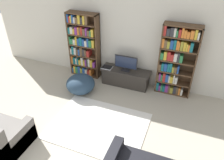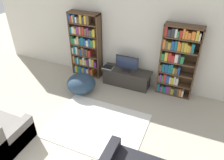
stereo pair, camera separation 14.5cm
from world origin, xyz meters
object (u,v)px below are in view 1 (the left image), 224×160
(beanbag_ottoman, at_px, (81,84))
(tv_stand, at_px, (126,77))
(bookshelf_left, at_px, (84,46))
(bookshelf_right, at_px, (175,60))
(laptop, at_px, (107,67))
(television, at_px, (126,63))

(beanbag_ottoman, bearing_deg, tv_stand, 37.60)
(bookshelf_left, xyz_separation_m, tv_stand, (1.38, -0.11, -0.73))
(bookshelf_right, xyz_separation_m, tv_stand, (-1.30, -0.12, -0.76))
(bookshelf_right, relative_size, beanbag_ottoman, 2.47)
(bookshelf_left, height_order, laptop, bookshelf_left)
(bookshelf_right, bearing_deg, laptop, -174.05)
(television, bearing_deg, tv_stand, 90.00)
(television, bearing_deg, bookshelf_right, 5.88)
(bookshelf_right, bearing_deg, tv_stand, -174.93)
(tv_stand, bearing_deg, bookshelf_left, 175.30)
(laptop, height_order, beanbag_ottoman, beanbag_ottoman)
(bookshelf_right, height_order, beanbag_ottoman, bookshelf_right)
(tv_stand, relative_size, television, 2.16)
(bookshelf_left, height_order, bookshelf_right, same)
(television, bearing_deg, bookshelf_left, 174.53)
(tv_stand, relative_size, beanbag_ottoman, 1.79)
(bookshelf_right, xyz_separation_m, laptop, (-1.86, -0.19, -0.50))
(tv_stand, height_order, laptop, laptop)
(tv_stand, xyz_separation_m, television, (-0.00, -0.02, 0.48))
(laptop, distance_m, beanbag_ottoman, 0.92)
(tv_stand, distance_m, television, 0.48)
(beanbag_ottoman, bearing_deg, laptop, 55.91)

